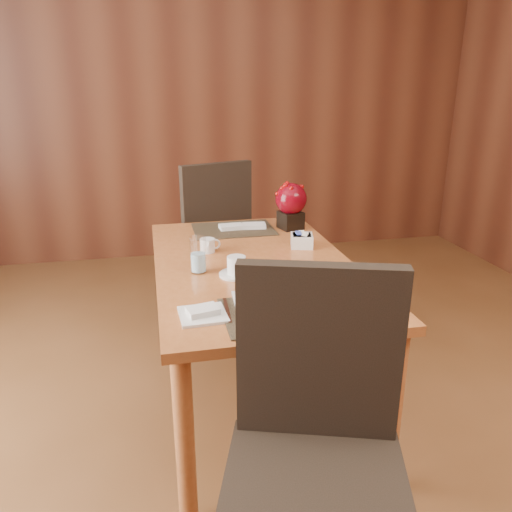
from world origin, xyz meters
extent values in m
plane|color=brown|center=(0.00, 0.00, 0.00)|extent=(6.00, 6.00, 0.00)
cube|color=#572B19|center=(0.00, 3.00, 1.40)|extent=(5.00, 0.02, 2.80)
cube|color=#AA5F2F|center=(0.00, 0.60, 0.73)|extent=(0.90, 1.50, 0.04)
cylinder|color=#AA5F2F|center=(-0.39, -0.09, 0.35)|extent=(0.07, 0.07, 0.71)
cylinder|color=#AA5F2F|center=(-0.39, 1.29, 0.35)|extent=(0.07, 0.07, 0.71)
cylinder|color=#AA5F2F|center=(0.39, -0.09, 0.35)|extent=(0.07, 0.07, 0.71)
cylinder|color=#AA5F2F|center=(0.39, 1.29, 0.35)|extent=(0.07, 0.07, 0.71)
cube|color=black|center=(0.00, 0.05, 0.75)|extent=(0.45, 0.33, 0.01)
cube|color=black|center=(0.00, 1.15, 0.75)|extent=(0.45, 0.33, 0.01)
cube|color=silver|center=(-0.02, 0.09, 0.76)|extent=(0.31, 0.31, 0.01)
cube|color=silver|center=(-0.02, 0.09, 0.81)|extent=(0.22, 0.22, 0.10)
cylinder|color=#D4D472|center=(-0.02, 0.09, 0.82)|extent=(0.19, 0.19, 0.08)
cylinder|color=silver|center=(-0.11, 0.45, 0.76)|extent=(0.15, 0.15, 0.01)
cylinder|color=silver|center=(-0.11, 0.45, 0.80)|extent=(0.10, 0.10, 0.08)
cylinder|color=black|center=(-0.11, 0.45, 0.83)|extent=(0.07, 0.07, 0.01)
cylinder|color=white|center=(-0.26, 0.53, 0.83)|extent=(0.09, 0.09, 0.16)
cube|color=silver|center=(0.29, 0.77, 0.78)|extent=(0.13, 0.13, 0.06)
cube|color=black|center=(0.32, 1.11, 0.80)|extent=(0.15, 0.15, 0.10)
sphere|color=maroon|center=(0.32, 1.11, 0.92)|extent=(0.18, 0.18, 0.18)
cube|color=silver|center=(-0.29, 0.09, 0.76)|extent=(0.17, 0.17, 0.01)
cube|color=black|center=(-0.07, -0.54, 0.50)|extent=(0.63, 0.63, 0.07)
cube|color=black|center=(0.00, -0.32, 0.80)|extent=(0.47, 0.20, 0.54)
cylinder|color=black|center=(-0.20, -0.28, 0.23)|extent=(0.04, 0.04, 0.47)
cube|color=black|center=(-0.11, 1.76, 0.50)|extent=(0.63, 0.63, 0.06)
cube|color=black|center=(-0.04, 1.54, 0.80)|extent=(0.47, 0.20, 0.54)
cylinder|color=black|center=(0.02, 2.02, 0.23)|extent=(0.04, 0.04, 0.46)
cylinder|color=black|center=(0.15, 1.63, 0.23)|extent=(0.04, 0.04, 0.46)
cylinder|color=black|center=(-0.37, 1.88, 0.23)|extent=(0.04, 0.04, 0.46)
cylinder|color=black|center=(-0.24, 1.50, 0.23)|extent=(0.04, 0.04, 0.46)
camera|label=1|loc=(-0.45, -1.53, 1.54)|focal=35.00mm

